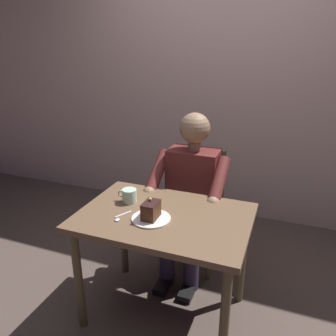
{
  "coord_description": "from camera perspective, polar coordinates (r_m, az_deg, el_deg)",
  "views": [
    {
      "loc": [
        -0.62,
        1.57,
        1.64
      ],
      "look_at": [
        0.01,
        -0.1,
        0.96
      ],
      "focal_mm": 35.51,
      "sensor_mm": 36.0,
      "label": 1
    }
  ],
  "objects": [
    {
      "name": "ground_plane",
      "position": [
        2.36,
        -0.58,
        -23.38
      ],
      "size": [
        14.0,
        14.0,
        0.0
      ],
      "primitive_type": "plane",
      "color": "#51413A"
    },
    {
      "name": "cafe_rear_panel",
      "position": [
        3.2,
        10.09,
        17.91
      ],
      "size": [
        6.4,
        0.12,
        3.0
      ],
      "primitive_type": "cube",
      "color": "beige",
      "rests_on": "ground"
    },
    {
      "name": "dining_table",
      "position": [
        1.98,
        -0.65,
        -10.44
      ],
      "size": [
        0.98,
        0.68,
        0.71
      ],
      "color": "brown",
      "rests_on": "ground"
    },
    {
      "name": "chair",
      "position": [
        2.61,
        4.83,
        -5.79
      ],
      "size": [
        0.42,
        0.42,
        0.88
      ],
      "color": "brown",
      "rests_on": "ground"
    },
    {
      "name": "seated_person",
      "position": [
        2.39,
        3.76,
        -4.47
      ],
      "size": [
        0.53,
        0.58,
        1.2
      ],
      "color": "#5B2320",
      "rests_on": "ground"
    },
    {
      "name": "dessert_plate",
      "position": [
        1.88,
        -2.91,
        -8.65
      ],
      "size": [
        0.22,
        0.22,
        0.01
      ],
      "primitive_type": "cylinder",
      "color": "white",
      "rests_on": "dining_table"
    },
    {
      "name": "cake_slice",
      "position": [
        1.86,
        -2.95,
        -7.22
      ],
      "size": [
        0.08,
        0.12,
        0.12
      ],
      "color": "#4C2A18",
      "rests_on": "dessert_plate"
    },
    {
      "name": "coffee_cup",
      "position": [
        2.07,
        -6.67,
        -4.71
      ],
      "size": [
        0.12,
        0.09,
        0.09
      ],
      "color": "#B6D8BC",
      "rests_on": "dining_table"
    },
    {
      "name": "dessert_spoon",
      "position": [
        1.91,
        -8.23,
        -8.37
      ],
      "size": [
        0.06,
        0.14,
        0.01
      ],
      "color": "silver",
      "rests_on": "dining_table"
    }
  ]
}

